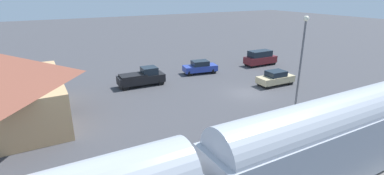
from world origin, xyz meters
name	(u,v)px	position (x,y,z in m)	size (l,w,h in m)	color
ground_plane	(247,93)	(0.00, 0.00, 0.00)	(200.00, 200.00, 0.00)	#424247
railway_track	(379,153)	(-14.00, 0.00, 0.09)	(4.80, 70.00, 0.30)	slate
platform	(328,129)	(-10.00, 0.00, 0.15)	(3.20, 46.00, 0.30)	#B7B2A8
station_building	(7,88)	(4.00, 22.00, 3.10)	(12.45, 8.90, 5.97)	tan
pedestrian_on_platform	(297,121)	(-9.39, 3.00, 1.28)	(0.36, 0.36, 1.71)	#333338
sedan_tan	(276,78)	(0.66, -4.75, 0.88)	(2.00, 4.56, 1.74)	#C6B284
sedan_blue	(200,67)	(9.33, 0.45, 0.88)	(2.57, 4.75, 1.74)	#283D9E
pickup_black	(142,77)	(8.13, 9.07, 1.03)	(2.18, 5.48, 2.14)	black
suv_maroon	(260,58)	(8.72, -9.58, 1.15)	(2.06, 4.94, 2.22)	maroon
light_pole_near_platform	(301,58)	(-7.20, 0.76, 5.46)	(0.44, 0.44, 8.83)	#515156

